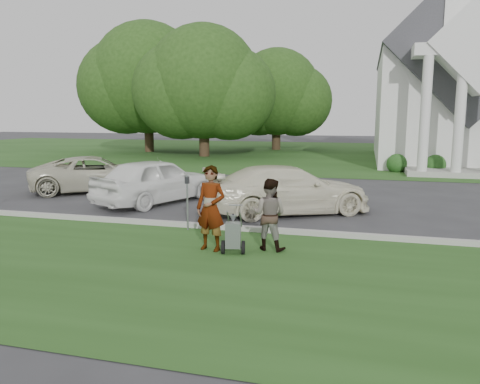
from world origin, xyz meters
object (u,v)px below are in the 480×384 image
at_px(tree_back, 277,96).
at_px(parking_meter_near, 187,196).
at_px(striping_cart, 233,236).
at_px(tree_left, 203,87).
at_px(car_c, 289,190).
at_px(car_a, 96,174).
at_px(person_left, 211,209).
at_px(person_right, 269,215).
at_px(car_b, 156,180).
at_px(church, 450,72).
at_px(tree_far, 147,83).

bearing_deg(tree_back, parking_meter_near, -83.86).
relative_size(striping_cart, parking_meter_near, 0.74).
distance_m(tree_left, car_c, 21.46).
bearing_deg(tree_back, car_a, -96.76).
bearing_deg(striping_cart, parking_meter_near, 123.65).
xyz_separation_m(person_left, car_a, (-7.32, 6.91, -0.27)).
bearing_deg(person_right, car_b, -34.43).
relative_size(person_right, parking_meter_near, 1.11).
height_order(church, car_c, church).
distance_m(striping_cart, parking_meter_near, 2.58).
relative_size(church, car_c, 4.55).
bearing_deg(person_right, tree_left, -58.55).
distance_m(tree_left, parking_meter_near, 23.28).
relative_size(person_right, car_c, 0.32).
relative_size(church, parking_meter_near, 15.87).
relative_size(church, tree_back, 2.51).
height_order(tree_back, person_right, tree_back).
bearing_deg(tree_left, person_right, -67.07).
bearing_deg(church, car_a, -132.12).
distance_m(tree_left, tree_far, 6.73).
distance_m(church, car_b, 23.55).
bearing_deg(church, tree_far, 175.34).
distance_m(striping_cart, person_left, 0.82).
distance_m(person_left, parking_meter_near, 2.04).
distance_m(striping_cart, car_a, 10.59).
xyz_separation_m(tree_far, person_left, (14.42, -26.38, -4.70)).
relative_size(church, person_left, 12.13).
bearing_deg(person_left, car_a, 147.01).
height_order(tree_back, person_left, tree_back).
xyz_separation_m(tree_left, car_b, (4.62, -18.23, -4.29)).
relative_size(person_left, car_a, 0.38).
bearing_deg(car_a, tree_far, -13.46).
relative_size(tree_far, striping_cart, 10.40).
height_order(church, person_left, church).
relative_size(tree_back, car_b, 2.01).
xyz_separation_m(tree_left, striping_cart, (9.00, -23.52, -4.69)).
xyz_separation_m(striping_cart, person_right, (0.72, 0.54, 0.42)).
relative_size(tree_back, car_a, 1.84).
xyz_separation_m(person_left, person_right, (1.30, 0.40, -0.15)).
bearing_deg(tree_far, tree_back, 26.56).
relative_size(tree_left, car_a, 2.04).
height_order(person_left, car_b, person_left).
distance_m(tree_back, car_a, 24.97).
bearing_deg(striping_cart, car_c, 72.35).
relative_size(tree_left, car_b, 2.22).
relative_size(car_a, car_c, 0.98).
bearing_deg(striping_cart, car_b, 117.85).
xyz_separation_m(church, person_left, (-8.59, -24.51, -4.95)).
xyz_separation_m(person_left, car_b, (-3.80, 5.15, -0.18)).
relative_size(tree_far, car_a, 2.23).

